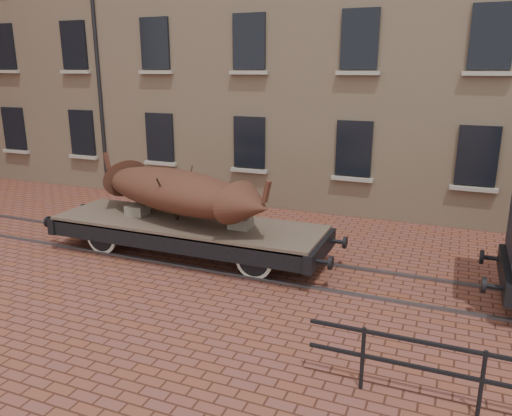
% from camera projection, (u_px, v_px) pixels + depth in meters
% --- Properties ---
extents(ground, '(90.00, 90.00, 0.00)m').
position_uv_depth(ground, '(265.00, 267.00, 11.90)').
color(ground, brown).
extents(rail_track, '(30.00, 1.52, 0.06)m').
position_uv_depth(rail_track, '(265.00, 266.00, 11.89)').
color(rail_track, '#59595E').
rests_on(rail_track, ground).
extents(flatcar_wagon, '(7.76, 2.10, 1.17)m').
position_uv_depth(flatcar_wagon, '(187.00, 228.00, 12.47)').
color(flatcar_wagon, brown).
rests_on(flatcar_wagon, ground).
extents(iron_boat, '(5.78, 3.02, 1.43)m').
position_uv_depth(iron_boat, '(176.00, 191.00, 12.31)').
color(iron_boat, '#4D251A').
rests_on(iron_boat, flatcar_wagon).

